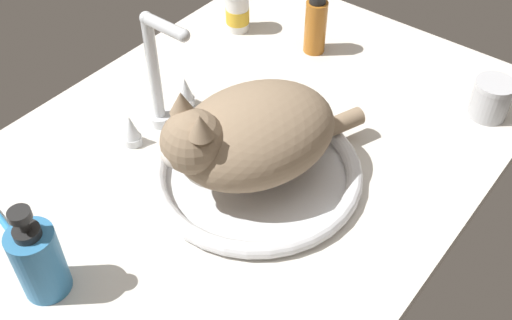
{
  "coord_description": "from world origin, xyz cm",
  "views": [
    {
      "loc": [
        -61.47,
        -49.8,
        76.47
      ],
      "look_at": [
        -5.83,
        -5.91,
        7.0
      ],
      "focal_mm": 42.79,
      "sensor_mm": 36.0,
      "label": 1
    }
  ],
  "objects_px": {
    "sink_basin": "(256,172)",
    "cat": "(246,136)",
    "soap_pump_bottle": "(38,260)",
    "pill_bottle": "(237,9)",
    "amber_bottle": "(316,25)",
    "faucet": "(159,85)",
    "metal_jar": "(491,99)"
  },
  "relations": [
    {
      "from": "soap_pump_bottle",
      "to": "sink_basin",
      "type": "bearing_deg",
      "value": -15.47
    },
    {
      "from": "faucet",
      "to": "amber_bottle",
      "type": "xyz_separation_m",
      "value": [
        0.37,
        -0.08,
        -0.03
      ]
    },
    {
      "from": "metal_jar",
      "to": "pill_bottle",
      "type": "distance_m",
      "value": 0.55
    },
    {
      "from": "sink_basin",
      "to": "metal_jar",
      "type": "bearing_deg",
      "value": -30.95
    },
    {
      "from": "sink_basin",
      "to": "cat",
      "type": "distance_m",
      "value": 0.09
    },
    {
      "from": "sink_basin",
      "to": "pill_bottle",
      "type": "relative_size",
      "value": 3.34
    },
    {
      "from": "faucet",
      "to": "pill_bottle",
      "type": "relative_size",
      "value": 2.18
    },
    {
      "from": "faucet",
      "to": "amber_bottle",
      "type": "distance_m",
      "value": 0.38
    },
    {
      "from": "faucet",
      "to": "soap_pump_bottle",
      "type": "xyz_separation_m",
      "value": [
        -0.35,
        -0.12,
        -0.03
      ]
    },
    {
      "from": "sink_basin",
      "to": "soap_pump_bottle",
      "type": "bearing_deg",
      "value": 164.53
    },
    {
      "from": "sink_basin",
      "to": "metal_jar",
      "type": "distance_m",
      "value": 0.46
    },
    {
      "from": "faucet",
      "to": "amber_bottle",
      "type": "height_order",
      "value": "faucet"
    },
    {
      "from": "soap_pump_bottle",
      "to": "metal_jar",
      "type": "bearing_deg",
      "value": -24.1
    },
    {
      "from": "soap_pump_bottle",
      "to": "pill_bottle",
      "type": "height_order",
      "value": "soap_pump_bottle"
    },
    {
      "from": "cat",
      "to": "amber_bottle",
      "type": "bearing_deg",
      "value": 18.56
    },
    {
      "from": "metal_jar",
      "to": "amber_bottle",
      "type": "relative_size",
      "value": 0.56
    },
    {
      "from": "faucet",
      "to": "cat",
      "type": "distance_m",
      "value": 0.21
    },
    {
      "from": "metal_jar",
      "to": "pill_bottle",
      "type": "xyz_separation_m",
      "value": [
        -0.06,
        0.55,
        0.01
      ]
    },
    {
      "from": "pill_bottle",
      "to": "metal_jar",
      "type": "bearing_deg",
      "value": -83.56
    },
    {
      "from": "sink_basin",
      "to": "faucet",
      "type": "height_order",
      "value": "faucet"
    },
    {
      "from": "faucet",
      "to": "cat",
      "type": "xyz_separation_m",
      "value": [
        -0.02,
        -0.21,
        0.01
      ]
    },
    {
      "from": "soap_pump_bottle",
      "to": "amber_bottle",
      "type": "distance_m",
      "value": 0.72
    },
    {
      "from": "cat",
      "to": "amber_bottle",
      "type": "relative_size",
      "value": 2.78
    },
    {
      "from": "sink_basin",
      "to": "pill_bottle",
      "type": "distance_m",
      "value": 0.46
    },
    {
      "from": "sink_basin",
      "to": "faucet",
      "type": "distance_m",
      "value": 0.23
    },
    {
      "from": "faucet",
      "to": "metal_jar",
      "type": "relative_size",
      "value": 3.15
    },
    {
      "from": "sink_basin",
      "to": "amber_bottle",
      "type": "height_order",
      "value": "amber_bottle"
    },
    {
      "from": "metal_jar",
      "to": "pill_bottle",
      "type": "bearing_deg",
      "value": 96.44
    },
    {
      "from": "faucet",
      "to": "soap_pump_bottle",
      "type": "bearing_deg",
      "value": -161.61
    },
    {
      "from": "soap_pump_bottle",
      "to": "amber_bottle",
      "type": "bearing_deg",
      "value": 3.01
    },
    {
      "from": "sink_basin",
      "to": "soap_pump_bottle",
      "type": "height_order",
      "value": "soap_pump_bottle"
    },
    {
      "from": "soap_pump_bottle",
      "to": "amber_bottle",
      "type": "xyz_separation_m",
      "value": [
        0.72,
        0.04,
        -0.0
      ]
    }
  ]
}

